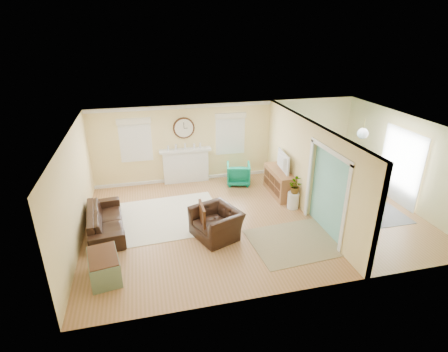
{
  "coord_description": "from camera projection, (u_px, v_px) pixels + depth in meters",
  "views": [
    {
      "loc": [
        -2.79,
        -8.02,
        4.87
      ],
      "look_at": [
        -0.8,
        0.3,
        1.2
      ],
      "focal_mm": 28.0,
      "sensor_mm": 36.0,
      "label": 1
    }
  ],
  "objects": [
    {
      "name": "dining_chair_w",
      "position": [
        324.0,
        188.0,
        10.13
      ],
      "size": [
        0.46,
        0.46,
        0.95
      ],
      "color": "white",
      "rests_on": "floor"
    },
    {
      "name": "window_right",
      "position": [
        230.0,
        131.0,
        11.68
      ],
      "size": [
        1.05,
        0.13,
        1.42
      ],
      "color": "white",
      "rests_on": "wall_back"
    },
    {
      "name": "wall_front",
      "position": [
        307.0,
        235.0,
        6.49
      ],
      "size": [
        9.0,
        0.02,
        2.6
      ],
      "primitive_type": "cube",
      "color": "#ECD486",
      "rests_on": "ground"
    },
    {
      "name": "credenza",
      "position": [
        279.0,
        182.0,
        10.89
      ],
      "size": [
        0.51,
        1.51,
        0.8
      ],
      "color": "#916443",
      "rests_on": "floor"
    },
    {
      "name": "wall_clock",
      "position": [
        184.0,
        128.0,
        11.28
      ],
      "size": [
        0.7,
        0.07,
        0.7
      ],
      "color": "#442315",
      "rests_on": "wall_back"
    },
    {
      "name": "wall_right",
      "position": [
        404.0,
        160.0,
        10.14
      ],
      "size": [
        0.02,
        6.0,
        2.6
      ],
      "primitive_type": "cube",
      "color": "#ECD486",
      "rests_on": "ground"
    },
    {
      "name": "dining_chair_n",
      "position": [
        331.0,
        170.0,
        11.27
      ],
      "size": [
        0.55,
        0.55,
        1.03
      ],
      "color": "slate",
      "rests_on": "floor"
    },
    {
      "name": "floor",
      "position": [
        255.0,
        217.0,
        9.68
      ],
      "size": [
        9.0,
        9.0,
        0.0
      ],
      "primitive_type": "plane",
      "color": "#99693B",
      "rests_on": "ground"
    },
    {
      "name": "green_chair",
      "position": [
        238.0,
        174.0,
        11.64
      ],
      "size": [
        0.92,
        0.93,
        0.71
      ],
      "primitive_type": "imported",
      "rotation": [
        0.0,
        0.0,
        2.9
      ],
      "color": "#026F49",
      "rests_on": "floor"
    },
    {
      "name": "rug_jute",
      "position": [
        295.0,
        242.0,
        8.57
      ],
      "size": [
        2.25,
        1.89,
        0.01
      ],
      "primitive_type": "cube",
      "rotation": [
        0.0,
        0.0,
        0.07
      ],
      "color": "tan",
      "rests_on": "floor"
    },
    {
      "name": "dining_chair_s",
      "position": [
        370.0,
        203.0,
        9.25
      ],
      "size": [
        0.51,
        0.51,
        0.96
      ],
      "color": "slate",
      "rests_on": "floor"
    },
    {
      "name": "dining_chair_e",
      "position": [
        363.0,
        182.0,
        10.45
      ],
      "size": [
        0.53,
        0.53,
        1.01
      ],
      "color": "slate",
      "rests_on": "floor"
    },
    {
      "name": "pendant",
      "position": [
        363.0,
        133.0,
        9.46
      ],
      "size": [
        0.3,
        0.3,
        0.55
      ],
      "color": "gold",
      "rests_on": "ceiling"
    },
    {
      "name": "eames_chair",
      "position": [
        216.0,
        223.0,
        8.68
      ],
      "size": [
        1.34,
        1.42,
        0.74
      ],
      "primitive_type": "imported",
      "rotation": [
        0.0,
        0.0,
        -1.19
      ],
      "color": "black",
      "rests_on": "floor"
    },
    {
      "name": "trunk",
      "position": [
        104.0,
        266.0,
        7.26
      ],
      "size": [
        0.74,
        1.04,
        0.55
      ],
      "color": "gray",
      "rests_on": "floor"
    },
    {
      "name": "window_left",
      "position": [
        135.0,
        137.0,
        11.02
      ],
      "size": [
        1.05,
        0.13,
        1.42
      ],
      "color": "white",
      "rests_on": "wall_back"
    },
    {
      "name": "rug_grey",
      "position": [
        345.0,
        203.0,
        10.48
      ],
      "size": [
        2.45,
        3.06,
        0.01
      ],
      "primitive_type": "cube",
      "color": "slate",
      "rests_on": "floor"
    },
    {
      "name": "wall_left",
      "position": [
        74.0,
        191.0,
        8.21
      ],
      "size": [
        0.02,
        6.0,
        2.6
      ],
      "primitive_type": "cube",
      "color": "#ECD486",
      "rests_on": "ground"
    },
    {
      "name": "garden_stool",
      "position": [
        293.0,
        200.0,
        10.09
      ],
      "size": [
        0.33,
        0.33,
        0.49
      ],
      "primitive_type": "cylinder",
      "color": "white",
      "rests_on": "floor"
    },
    {
      "name": "dining_table",
      "position": [
        347.0,
        193.0,
        10.35
      ],
      "size": [
        1.01,
        1.8,
        0.63
      ],
      "primitive_type": "imported",
      "rotation": [
        0.0,
        0.0,
        1.56
      ],
      "color": "#442315",
      "rests_on": "floor"
    },
    {
      "name": "sofa",
      "position": [
        105.0,
        220.0,
        8.92
      ],
      "size": [
        1.05,
        2.21,
        0.62
      ],
      "primitive_type": "imported",
      "rotation": [
        0.0,
        0.0,
        1.67
      ],
      "color": "black",
      "rests_on": "floor"
    },
    {
      "name": "ceiling",
      "position": [
        258.0,
        126.0,
        8.66
      ],
      "size": [
        9.0,
        6.0,
        0.02
      ],
      "primitive_type": "cube",
      "color": "white",
      "rests_on": "wall_back"
    },
    {
      "name": "fireplace",
      "position": [
        186.0,
        165.0,
        11.7
      ],
      "size": [
        1.7,
        0.3,
        1.17
      ],
      "color": "white",
      "rests_on": "ground"
    },
    {
      "name": "potted_plant",
      "position": [
        294.0,
        186.0,
        9.9
      ],
      "size": [
        0.38,
        0.43,
        0.45
      ],
      "primitive_type": "imported",
      "rotation": [
        0.0,
        0.0,
        1.65
      ],
      "color": "#337F33",
      "rests_on": "garden_stool"
    },
    {
      "name": "partition",
      "position": [
        305.0,
        163.0,
        9.72
      ],
      "size": [
        0.17,
        6.0,
        2.6
      ],
      "color": "#ECD486",
      "rests_on": "ground"
    },
    {
      "name": "rug_cream",
      "position": [
        170.0,
        217.0,
        9.7
      ],
      "size": [
        2.95,
        2.6,
        0.01
      ],
      "primitive_type": "cube",
      "rotation": [
        0.0,
        0.0,
        0.06
      ],
      "color": "#EAE2C5",
      "rests_on": "floor"
    },
    {
      "name": "wall_back",
      "position": [
        228.0,
        141.0,
        11.85
      ],
      "size": [
        9.0,
        0.02,
        2.6
      ],
      "primitive_type": "cube",
      "color": "#ECD486",
      "rests_on": "ground"
    },
    {
      "name": "tv",
      "position": [
        280.0,
        162.0,
        10.62
      ],
      "size": [
        0.22,
        1.01,
        0.58
      ],
      "primitive_type": "imported",
      "rotation": [
        0.0,
        0.0,
        1.48
      ],
      "color": "black",
      "rests_on": "credenza"
    },
    {
      "name": "french_doors",
      "position": [
        401.0,
        167.0,
        10.2
      ],
      "size": [
        0.06,
        1.7,
        2.2
      ],
      "color": "white",
      "rests_on": "ground"
    }
  ]
}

